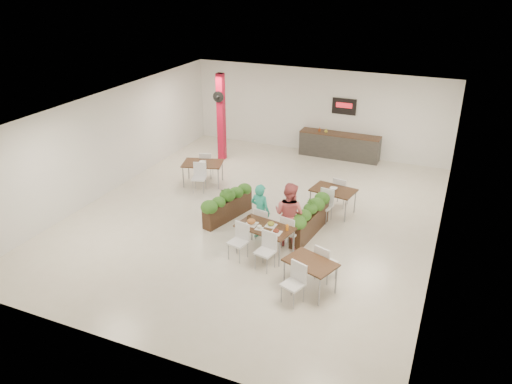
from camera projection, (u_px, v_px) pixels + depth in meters
ground at (256, 215)px, 14.58m from camera, size 12.00×12.00×0.00m
room_shell at (256, 151)px, 13.74m from camera, size 10.10×12.10×3.22m
red_column at (221, 116)px, 18.13m from camera, size 0.40×0.41×3.20m
service_counter at (339, 145)px, 18.74m from camera, size 3.00×0.64×2.20m
main_table at (265, 231)px, 12.44m from camera, size 1.53×1.83×0.92m
diner_man at (260, 212)px, 13.07m from camera, size 0.63×0.48×1.57m
diner_woman at (289, 214)px, 12.74m from camera, size 0.95×0.81×1.73m
planter_left at (228, 203)px, 14.19m from camera, size 0.79×1.87×1.00m
planter_right at (310, 218)px, 13.36m from camera, size 0.58×2.00×1.05m
side_table_a at (203, 166)px, 16.41m from camera, size 1.47×1.67×0.92m
side_table_b at (333, 193)px, 14.48m from camera, size 1.35×1.67×0.92m
side_table_c at (310, 267)px, 10.99m from camera, size 1.29×1.67×0.92m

